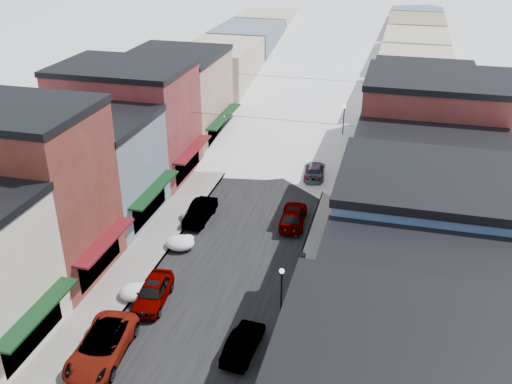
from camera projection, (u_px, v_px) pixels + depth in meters
The scene contains 31 objects.
road at pixel (309, 116), 73.36m from camera, with size 10.00×160.00×0.01m, color black.
sidewalk_left at pixel (259, 111), 74.81m from camera, with size 3.20×160.00×0.15m, color gray.
sidewalk_right at pixel (360, 119), 71.85m from camera, with size 3.20×160.00×0.15m, color gray.
curb_left at pixel (271, 112), 74.46m from camera, with size 0.10×160.00×0.15m, color slate.
curb_right at pixel (348, 118), 72.20m from camera, with size 0.10×160.00×0.15m, color slate.
bldg_l_brick_near at pixel (20, 192), 39.37m from camera, with size 12.30×8.20×12.50m.
bldg_l_grayblue at pixel (91, 168), 47.41m from camera, with size 11.30×9.20×9.00m.
bldg_l_brick_far at pixel (127, 121), 55.01m from camera, with size 13.30×9.20×11.00m.
bldg_l_tan at pixel (176, 97), 63.68m from camera, with size 11.30×11.20×10.00m.
bldg_r_green at pixel (418, 362), 26.64m from camera, with size 11.30×9.20×9.50m.
bldg_r_blue at pixel (419, 253), 34.23m from camera, with size 11.30×9.20×10.50m.
bldg_r_cream at pixel (425, 199), 42.26m from camera, with size 12.30×9.20×9.00m.
bldg_r_brick_far at pixel (432, 141), 49.41m from camera, with size 13.30×9.20×11.50m.
bldg_r_tan at pixel (419, 115), 58.75m from camera, with size 11.30×11.20×9.50m.
distant_blocks at pixel (334, 47), 91.55m from camera, with size 34.00×55.00×8.00m.
overhead_cables at pixel (291, 97), 59.76m from camera, with size 16.40×15.04×0.04m.
car_white_suv at pixel (102, 346), 33.34m from camera, with size 2.77×6.00×1.67m, color white.
car_silver_sedan at pixel (153, 292), 38.10m from camera, with size 1.90×4.71×1.61m, color gray.
car_dark_hatch at pixel (200, 212), 48.33m from camera, with size 1.64×4.70×1.55m, color black.
car_silver_wagon at pixel (258, 133), 65.70m from camera, with size 1.92×4.71×1.37m, color #A8ACB1.
car_green_sedan at pixel (243, 343), 33.80m from camera, with size 1.48×4.23×1.40m, color black.
car_gray_suv at pixel (293, 215), 47.64m from camera, with size 2.03×5.04×1.72m, color gray.
car_black_sedan at pixel (314, 171), 56.17m from camera, with size 1.96×4.82×1.40m, color black.
car_lane_silver at pixel (287, 117), 70.64m from camera, with size 1.62×4.03×1.37m, color gray.
car_lane_white at pixel (331, 98), 77.68m from camera, with size 2.69×5.83×1.62m, color silver.
trash_can at pixel (302, 260), 41.88m from camera, with size 0.59×0.59×1.01m.
streetlamp_near at pixel (281, 288), 35.41m from camera, with size 0.33×0.33×3.94m.
streetlamp_far at pixel (344, 120), 62.53m from camera, with size 0.39×0.39×4.64m.
snow_pile_near at pixel (136, 292), 38.74m from camera, with size 2.21×2.56×0.94m.
snow_pile_mid at pixel (181, 242), 44.47m from camera, with size 2.27×2.60×0.96m.
snow_pile_far at pixel (194, 214), 48.62m from camera, with size 2.20×2.55×0.93m.
Camera 1 is at (10.93, -9.59, 23.72)m, focal length 40.00 mm.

